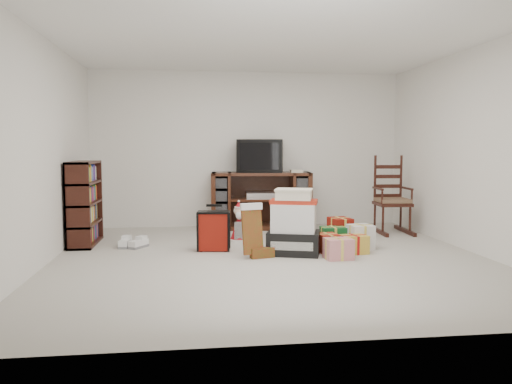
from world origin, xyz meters
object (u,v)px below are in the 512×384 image
(teddy_bear, at_px, (286,240))
(santa_figurine, at_px, (288,222))
(bookshelf, at_px, (85,204))
(gift_cluster, at_px, (342,239))
(rocking_chair, at_px, (391,205))
(gift_pile, at_px, (294,226))
(crt_television, at_px, (260,156))
(tv_stand, at_px, (261,200))
(red_suitcase, at_px, (214,231))
(mrs_claus_figurine, at_px, (239,226))
(sneaker_pair, at_px, (132,244))

(teddy_bear, relative_size, santa_figurine, 0.50)
(bookshelf, bearing_deg, gift_cluster, -14.11)
(bookshelf, xyz_separation_m, santa_figurine, (2.73, -0.03, -0.28))
(rocking_chair, bearing_deg, gift_pile, -140.08)
(gift_cluster, relative_size, crt_television, 1.46)
(tv_stand, bearing_deg, red_suitcase, -111.51)
(santa_figurine, relative_size, crt_television, 0.83)
(red_suitcase, xyz_separation_m, crt_television, (0.81, 1.67, 0.90))
(rocking_chair, relative_size, gift_pile, 1.57)
(mrs_claus_figurine, bearing_deg, red_suitcase, -122.19)
(mrs_claus_figurine, distance_m, gift_cluster, 1.45)
(gift_pile, distance_m, santa_figurine, 0.94)
(tv_stand, distance_m, mrs_claus_figurine, 1.18)
(bookshelf, relative_size, crt_television, 1.39)
(red_suitcase, distance_m, mrs_claus_figurine, 0.69)
(teddy_bear, bearing_deg, tv_stand, 91.87)
(gift_pile, height_order, sneaker_pair, gift_pile)
(mrs_claus_figurine, height_order, sneaker_pair, mrs_claus_figurine)
(sneaker_pair, bearing_deg, crt_television, 53.59)
(red_suitcase, bearing_deg, teddy_bear, -4.57)
(red_suitcase, xyz_separation_m, mrs_claus_figurine, (0.37, 0.58, -0.04))
(rocking_chair, bearing_deg, tv_stand, 164.68)
(tv_stand, xyz_separation_m, santa_figurine, (0.23, -1.04, -0.19))
(tv_stand, height_order, teddy_bear, tv_stand)
(tv_stand, xyz_separation_m, gift_cluster, (0.77, -1.83, -0.31))
(bookshelf, bearing_deg, santa_figurine, -0.67)
(bookshelf, xyz_separation_m, mrs_claus_figurine, (2.04, -0.06, -0.32))
(sneaker_pair, relative_size, crt_television, 0.49)
(gift_pile, xyz_separation_m, crt_television, (-0.13, 1.99, 0.81))
(crt_television, bearing_deg, mrs_claus_figurine, -100.27)
(teddy_bear, bearing_deg, gift_cluster, 0.44)
(red_suitcase, height_order, santa_figurine, santa_figurine)
(crt_television, bearing_deg, teddy_bear, -75.75)
(santa_figurine, distance_m, crt_television, 1.41)
(red_suitcase, distance_m, santa_figurine, 1.22)
(mrs_claus_figurine, bearing_deg, crt_television, 67.67)
(teddy_bear, xyz_separation_m, mrs_claus_figurine, (-0.52, 0.77, 0.07))
(gift_pile, relative_size, santa_figurine, 1.17)
(sneaker_pair, height_order, crt_television, crt_television)
(crt_television, bearing_deg, rocking_chair, -6.14)
(tv_stand, distance_m, sneaker_pair, 2.32)
(mrs_claus_figurine, bearing_deg, rocking_chair, 10.97)
(santa_figurine, bearing_deg, sneaker_pair, -172.43)
(red_suitcase, relative_size, santa_figurine, 0.88)
(red_suitcase, xyz_separation_m, sneaker_pair, (-1.04, 0.33, -0.20))
(bookshelf, height_order, sneaker_pair, bookshelf)
(tv_stand, xyz_separation_m, teddy_bear, (0.06, -1.84, -0.30))
(rocking_chair, bearing_deg, red_suitcase, -156.59)
(tv_stand, distance_m, red_suitcase, 1.86)
(bookshelf, relative_size, mrs_claus_figurine, 1.99)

